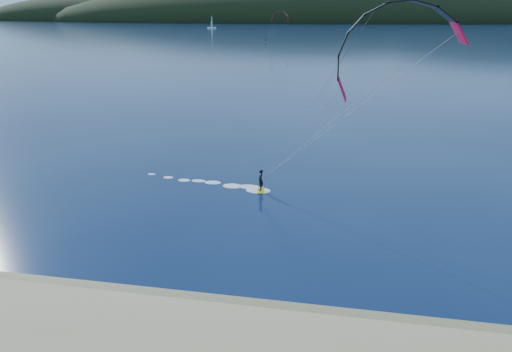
# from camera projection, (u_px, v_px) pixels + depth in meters

# --- Properties ---
(wet_sand) EXTENTS (220.00, 2.50, 0.10)m
(wet_sand) POSITION_uv_depth(u_px,v_px,m) (184.00, 307.00, 21.91)
(wet_sand) COLOR olive
(wet_sand) RESTS_ON ground
(headland) EXTENTS (1200.00, 310.00, 140.00)m
(headland) POSITION_uv_depth(u_px,v_px,m) (338.00, 22.00, 707.76)
(headland) COLOR black
(headland) RESTS_ON ground
(kitesurfer_near) EXTENTS (24.33, 6.21, 14.78)m
(kitesurfer_near) POSITION_uv_depth(u_px,v_px,m) (391.00, 71.00, 28.58)
(kitesurfer_near) COLOR gold
(kitesurfer_near) RESTS_ON ground
(kitesurfer_far) EXTENTS (12.04, 5.92, 12.92)m
(kitesurfer_far) POSITION_uv_depth(u_px,v_px,m) (280.00, 20.00, 210.21)
(kitesurfer_far) COLOR gold
(kitesurfer_far) RESTS_ON ground
(sailboat) EXTENTS (7.73, 5.12, 11.30)m
(sailboat) POSITION_uv_depth(u_px,v_px,m) (212.00, 27.00, 412.82)
(sailboat) COLOR white
(sailboat) RESTS_ON ground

